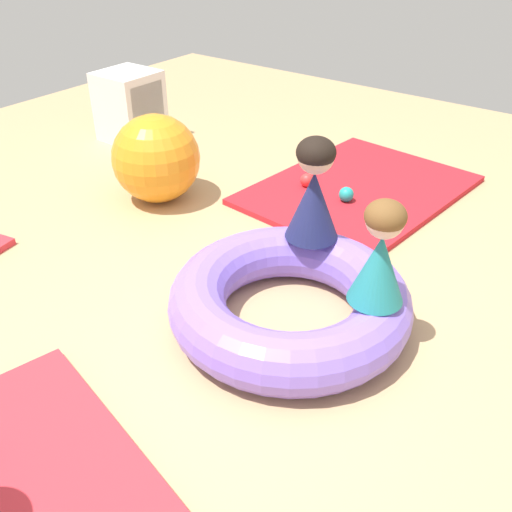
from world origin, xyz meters
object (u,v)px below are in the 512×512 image
at_px(play_ball_teal, 346,194).
at_px(storage_cube, 132,107).
at_px(child_in_navy, 314,190).
at_px(child_in_teal, 380,254).
at_px(exercise_ball_large, 156,159).
at_px(play_ball_red, 307,180).
at_px(inflatable_cushion, 290,301).

height_order(play_ball_teal, storage_cube, storage_cube).
bearing_deg(storage_cube, child_in_navy, -111.39).
height_order(child_in_teal, exercise_ball_large, child_in_teal).
height_order(child_in_navy, play_ball_teal, child_in_navy).
bearing_deg(child_in_navy, play_ball_teal, 20.37).
bearing_deg(exercise_ball_large, child_in_teal, -105.60).
bearing_deg(play_ball_teal, storage_cube, 89.15).
distance_m(child_in_teal, exercise_ball_large, 1.95).
height_order(play_ball_red, storage_cube, storage_cube).
xyz_separation_m(child_in_navy, play_ball_red, (0.91, 0.59, -0.45)).
bearing_deg(play_ball_red, play_ball_teal, -96.36).
bearing_deg(exercise_ball_large, play_ball_red, -47.42).
height_order(inflatable_cushion, child_in_teal, child_in_teal).
distance_m(play_ball_teal, play_ball_red, 0.34).
distance_m(inflatable_cushion, storage_cube, 2.76).
bearing_deg(play_ball_red, exercise_ball_large, 132.58).
distance_m(inflatable_cushion, exercise_ball_large, 1.60).
xyz_separation_m(child_in_teal, exercise_ball_large, (0.52, 1.86, -0.22)).
xyz_separation_m(child_in_teal, storage_cube, (1.21, 2.83, -0.23)).
distance_m(child_in_teal, child_in_navy, 0.60).
bearing_deg(inflatable_cushion, play_ball_red, 29.06).
bearing_deg(child_in_navy, exercise_ball_large, 84.53).
height_order(child_in_teal, play_ball_red, child_in_teal).
distance_m(exercise_ball_large, storage_cube, 1.18).
bearing_deg(child_in_teal, inflatable_cushion, -170.70).
distance_m(child_in_navy, play_ball_teal, 1.02).
relative_size(inflatable_cushion, play_ball_teal, 11.64).
bearing_deg(child_in_navy, play_ball_red, 36.88).
distance_m(play_ball_red, storage_cube, 1.73).
bearing_deg(storage_cube, play_ball_red, -89.77).
bearing_deg(play_ball_red, inflatable_cushion, -150.94).
bearing_deg(exercise_ball_large, storage_cube, 54.58).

